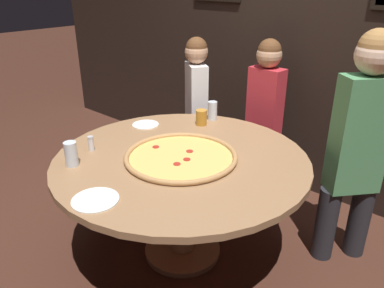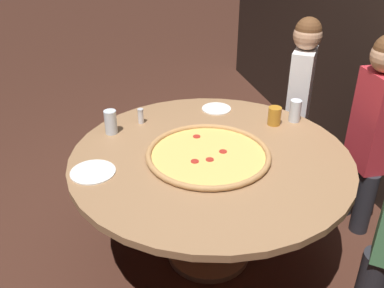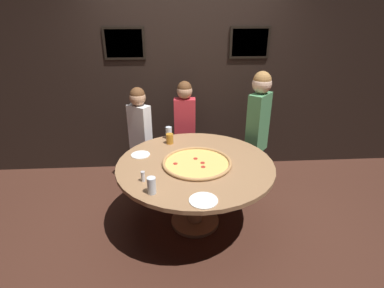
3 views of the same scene
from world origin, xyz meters
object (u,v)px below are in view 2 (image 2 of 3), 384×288
object	(u,v)px
white_plate_right_side	(216,109)
drink_cup_far_left	(274,116)
giant_pizza	(208,154)
condiment_shaker	(141,116)
drink_cup_beside_pizza	(111,122)
diner_centre_back	(372,126)
diner_far_left	(300,96)
drink_cup_near_left	(295,111)
dining_table	(210,174)
white_plate_far_back	(93,172)

from	to	relation	value
white_plate_right_side	drink_cup_far_left	bearing A→B (deg)	42.58
giant_pizza	condiment_shaker	xyz separation A→B (m)	(-0.51, -0.29, 0.04)
giant_pizza	drink_cup_beside_pizza	xyz separation A→B (m)	(-0.42, -0.49, 0.06)
drink_cup_far_left	giant_pizza	bearing A→B (deg)	-62.33
giant_pizza	diner_centre_back	distance (m)	1.09
diner_far_left	drink_cup_near_left	bearing A→B (deg)	-176.33
condiment_shaker	drink_cup_far_left	bearing A→B (deg)	73.83
dining_table	giant_pizza	size ratio (longest dim) A/B	2.26
diner_centre_back	drink_cup_near_left	bearing A→B (deg)	67.29
drink_cup_far_left	white_plate_right_side	size ratio (longest dim) A/B	0.59
white_plate_right_side	diner_centre_back	world-z (taller)	diner_centre_back
drink_cup_near_left	diner_centre_back	bearing A→B (deg)	64.18
dining_table	diner_centre_back	distance (m)	1.08
drink_cup_beside_pizza	white_plate_right_side	distance (m)	0.74
dining_table	diner_far_left	xyz separation A→B (m)	(-0.63, 0.87, 0.13)
dining_table	diner_centre_back	size ratio (longest dim) A/B	1.19
drink_cup_beside_pizza	drink_cup_near_left	distance (m)	1.16
white_plate_right_side	diner_far_left	xyz separation A→B (m)	(-0.06, 0.66, -0.00)
giant_pizza	white_plate_far_back	xyz separation A→B (m)	(0.00, -0.63, -0.01)
drink_cup_beside_pizza	white_plate_far_back	world-z (taller)	drink_cup_beside_pizza
giant_pizza	diner_centre_back	world-z (taller)	diner_centre_back
white_plate_far_back	drink_cup_near_left	bearing A→B (deg)	102.36
drink_cup_near_left	condiment_shaker	xyz separation A→B (m)	(-0.23, -0.96, -0.02)
drink_cup_near_left	white_plate_far_back	distance (m)	1.32
white_plate_far_back	condiment_shaker	xyz separation A→B (m)	(-0.51, 0.33, 0.05)
diner_far_left	condiment_shaker	bearing A→B (deg)	132.43
diner_far_left	white_plate_right_side	bearing A→B (deg)	131.41
white_plate_far_back	diner_far_left	size ratio (longest dim) A/B	0.18
drink_cup_beside_pizza	drink_cup_near_left	xyz separation A→B (m)	(0.14, 1.15, -0.00)
dining_table	white_plate_right_side	world-z (taller)	white_plate_right_side
drink_cup_far_left	drink_cup_near_left	bearing A→B (deg)	93.85
drink_cup_beside_pizza	drink_cup_far_left	world-z (taller)	drink_cup_beside_pizza
white_plate_right_side	drink_cup_beside_pizza	bearing A→B (deg)	-77.45
diner_centre_back	condiment_shaker	bearing A→B (deg)	75.76
drink_cup_near_left	diner_far_left	distance (m)	0.43
drink_cup_beside_pizza	white_plate_right_side	bearing A→B (deg)	102.55
drink_cup_near_left	drink_cup_far_left	world-z (taller)	drink_cup_near_left
white_plate_right_side	diner_far_left	size ratio (longest dim) A/B	0.15
drink_cup_far_left	white_plate_right_side	distance (m)	0.42
drink_cup_near_left	white_plate_right_side	bearing A→B (deg)	-124.84
drink_cup_far_left	condiment_shaker	distance (m)	0.84
drink_cup_beside_pizza	white_plate_right_side	world-z (taller)	drink_cup_beside_pizza
drink_cup_beside_pizza	white_plate_right_side	xyz separation A→B (m)	(-0.16, 0.72, -0.07)
drink_cup_beside_pizza	diner_centre_back	size ratio (longest dim) A/B	0.11
white_plate_right_side	diner_far_left	world-z (taller)	diner_far_left
drink_cup_near_left	condiment_shaker	bearing A→B (deg)	-103.26
dining_table	condiment_shaker	world-z (taller)	condiment_shaker
white_plate_right_side	condiment_shaker	xyz separation A→B (m)	(0.07, -0.53, 0.05)
dining_table	diner_far_left	world-z (taller)	diner_far_left
dining_table	giant_pizza	distance (m)	0.15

